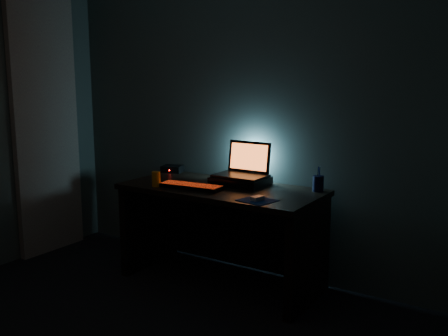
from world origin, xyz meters
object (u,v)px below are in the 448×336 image
(laptop, at_px, (244,168))
(pen_cup, at_px, (318,184))
(keyboard, at_px, (191,186))
(mouse, at_px, (257,198))
(router, at_px, (172,169))
(juice_glass, at_px, (156,179))

(laptop, relative_size, pen_cup, 3.39)
(laptop, bearing_deg, pen_cup, 5.76)
(keyboard, height_order, pen_cup, pen_cup)
(mouse, xyz_separation_m, pen_cup, (0.23, 0.48, 0.04))
(laptop, distance_m, mouse, 0.56)
(router, bearing_deg, pen_cup, -17.69)
(router, bearing_deg, juice_glass, -80.06)
(pen_cup, bearing_deg, laptop, -174.36)
(juice_glass, xyz_separation_m, router, (-0.26, 0.52, -0.03))
(keyboard, distance_m, router, 0.67)
(keyboard, bearing_deg, mouse, -12.06)
(mouse, distance_m, juice_glass, 0.85)
(pen_cup, relative_size, router, 0.56)
(keyboard, distance_m, pen_cup, 0.92)
(pen_cup, bearing_deg, keyboard, -153.73)
(laptop, bearing_deg, keyboard, -124.83)
(juice_glass, bearing_deg, router, 116.77)
(juice_glass, bearing_deg, laptop, 41.79)
(juice_glass, bearing_deg, mouse, 1.57)
(laptop, distance_m, keyboard, 0.44)
(pen_cup, xyz_separation_m, juice_glass, (-1.08, -0.50, -0.00))
(pen_cup, height_order, juice_glass, same)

